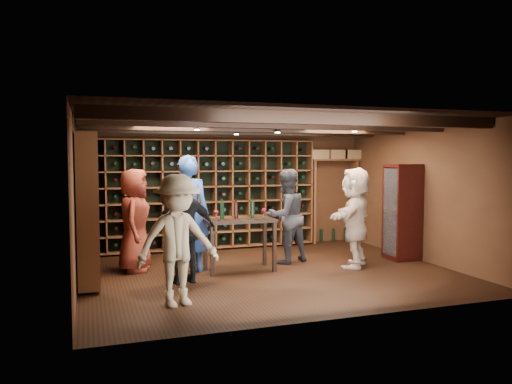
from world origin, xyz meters
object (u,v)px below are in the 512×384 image
object	(u,v)px
guest_red_floral	(134,220)
guest_woman_black	(185,230)
guest_beige	(355,217)
tasting_table	(239,225)
man_blue_shirt	(188,214)
guest_khaki	(178,240)
man_grey_suit	(286,216)
display_cabinet	(402,214)

from	to	relation	value
guest_red_floral	guest_woman_black	size ratio (longest dim) A/B	1.05
guest_beige	tasting_table	distance (m)	2.04
man_blue_shirt	guest_khaki	size ratio (longest dim) A/B	1.15
guest_red_floral	man_grey_suit	bearing A→B (deg)	-79.96
man_grey_suit	guest_khaki	world-z (taller)	man_grey_suit
tasting_table	guest_woman_black	bearing A→B (deg)	-153.11
man_grey_suit	guest_beige	size ratio (longest dim) A/B	0.98
guest_khaki	tasting_table	distance (m)	2.11
guest_red_floral	guest_beige	bearing A→B (deg)	-89.32
guest_khaki	guest_beige	bearing A→B (deg)	10.55
man_grey_suit	guest_khaki	bearing A→B (deg)	24.87
guest_khaki	tasting_table	bearing A→B (deg)	40.05
man_grey_suit	tasting_table	world-z (taller)	man_grey_suit
display_cabinet	guest_red_floral	bearing A→B (deg)	172.68
guest_red_floral	tasting_table	xyz separation A→B (m)	(1.67, -0.54, -0.08)
guest_woman_black	guest_beige	bearing A→B (deg)	175.04
display_cabinet	man_grey_suit	size ratio (longest dim) A/B	1.03
guest_woman_black	display_cabinet	bearing A→B (deg)	177.35
man_grey_suit	guest_red_floral	size ratio (longest dim) A/B	0.99
man_grey_suit	guest_khaki	distance (m)	3.06
guest_red_floral	guest_khaki	size ratio (longest dim) A/B	1.01
guest_red_floral	tasting_table	size ratio (longest dim) A/B	1.48
guest_red_floral	guest_woman_black	bearing A→B (deg)	-134.47
man_grey_suit	guest_beige	bearing A→B (deg)	130.13
guest_beige	display_cabinet	bearing A→B (deg)	143.93
display_cabinet	tasting_table	distance (m)	3.14
guest_beige	man_grey_suit	bearing A→B (deg)	-81.99
man_blue_shirt	guest_woman_black	bearing A→B (deg)	93.19
man_blue_shirt	tasting_table	xyz separation A→B (m)	(0.83, -0.23, -0.20)
guest_khaki	guest_red_floral	bearing A→B (deg)	87.98
display_cabinet	guest_beige	distance (m)	1.16
guest_beige	tasting_table	xyz separation A→B (m)	(-2.01, 0.32, -0.09)
display_cabinet	man_blue_shirt	size ratio (longest dim) A/B	0.90
display_cabinet	tasting_table	size ratio (longest dim) A/B	1.51
display_cabinet	guest_beige	world-z (taller)	display_cabinet
display_cabinet	guest_woman_black	size ratio (longest dim) A/B	1.08
guest_woman_black	guest_beige	world-z (taller)	guest_beige
guest_woman_black	guest_khaki	size ratio (longest dim) A/B	0.96
guest_khaki	guest_beige	xyz separation A→B (m)	(3.33, 1.32, 0.02)
man_blue_shirt	guest_woman_black	world-z (taller)	man_blue_shirt
display_cabinet	man_grey_suit	world-z (taller)	display_cabinet
display_cabinet	guest_woman_black	world-z (taller)	display_cabinet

